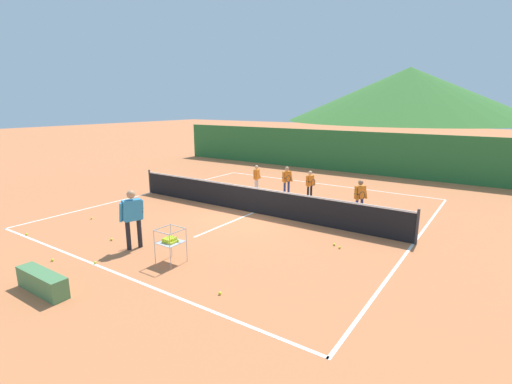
{
  "coord_description": "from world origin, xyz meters",
  "views": [
    {
      "loc": [
        7.59,
        -10.98,
        3.97
      ],
      "look_at": [
        0.3,
        -0.26,
        0.88
      ],
      "focal_mm": 26.24,
      "sensor_mm": 36.0,
      "label": 1
    }
  ],
  "objects": [
    {
      "name": "ground_plane",
      "position": [
        0.0,
        0.0,
        0.0
      ],
      "size": [
        120.0,
        120.0,
        0.0
      ],
      "primitive_type": "plane",
      "color": "#C67042"
    },
    {
      "name": "line_baseline_near",
      "position": [
        0.0,
        -6.04,
        0.0
      ],
      "size": [
        11.27,
        0.08,
        0.01
      ],
      "primitive_type": "cube",
      "color": "white",
      "rests_on": "ground"
    },
    {
      "name": "line_baseline_far",
      "position": [
        0.0,
        6.12,
        0.0
      ],
      "size": [
        11.27,
        0.08,
        0.01
      ],
      "primitive_type": "cube",
      "color": "white",
      "rests_on": "ground"
    },
    {
      "name": "line_sideline_west",
      "position": [
        -5.64,
        0.0,
        0.0
      ],
      "size": [
        0.08,
        12.16,
        0.01
      ],
      "primitive_type": "cube",
      "color": "white",
      "rests_on": "ground"
    },
    {
      "name": "line_sideline_east",
      "position": [
        5.64,
        0.0,
        0.0
      ],
      "size": [
        0.08,
        12.16,
        0.01
      ],
      "primitive_type": "cube",
      "color": "white",
      "rests_on": "ground"
    },
    {
      "name": "line_service_center",
      "position": [
        0.0,
        0.0,
        0.0
      ],
      "size": [
        0.08,
        6.36,
        0.01
      ],
      "primitive_type": "cube",
      "color": "white",
      "rests_on": "ground"
    },
    {
      "name": "tennis_net",
      "position": [
        0.0,
        0.0,
        0.5
      ],
      "size": [
        11.47,
        0.08,
        1.05
      ],
      "color": "#333338",
      "rests_on": "ground"
    },
    {
      "name": "instructor",
      "position": [
        -0.77,
        -4.75,
        1.0
      ],
      "size": [
        0.46,
        0.83,
        1.67
      ],
      "color": "black",
      "rests_on": "ground"
    },
    {
      "name": "student_0",
      "position": [
        -1.77,
        2.83,
        0.75
      ],
      "size": [
        0.28,
        0.51,
        1.24
      ],
      "color": "silver",
      "rests_on": "ground"
    },
    {
      "name": "student_1",
      "position": [
        -0.26,
        2.94,
        0.78
      ],
      "size": [
        0.42,
        0.69,
        1.3
      ],
      "color": "navy",
      "rests_on": "ground"
    },
    {
      "name": "student_2",
      "position": [
        0.84,
        2.97,
        0.73
      ],
      "size": [
        0.41,
        0.64,
        1.22
      ],
      "color": "black",
      "rests_on": "ground"
    },
    {
      "name": "student_3",
      "position": [
        3.4,
        1.77,
        0.8
      ],
      "size": [
        0.41,
        0.72,
        1.33
      ],
      "color": "navy",
      "rests_on": "ground"
    },
    {
      "name": "ball_cart",
      "position": [
        0.8,
        -4.86,
        0.6
      ],
      "size": [
        0.58,
        0.58,
        0.9
      ],
      "color": "#B7B7BC",
      "rests_on": "ground"
    },
    {
      "name": "tennis_ball_0",
      "position": [
        3.79,
        -1.42,
        0.03
      ],
      "size": [
        0.07,
        0.07,
        0.07
      ],
      "primitive_type": "sphere",
      "color": "yellow",
      "rests_on": "ground"
    },
    {
      "name": "tennis_ball_1",
      "position": [
        -1.83,
        -4.76,
        0.03
      ],
      "size": [
        0.07,
        0.07,
        0.07
      ],
      "primitive_type": "sphere",
      "color": "yellow",
      "rests_on": "ground"
    },
    {
      "name": "tennis_ball_2",
      "position": [
        -4.26,
        -3.85,
        0.03
      ],
      "size": [
        0.07,
        0.07,
        0.07
      ],
      "primitive_type": "sphere",
      "color": "yellow",
      "rests_on": "ground"
    },
    {
      "name": "tennis_ball_3",
      "position": [
        -0.73,
        -6.01,
        0.03
      ],
      "size": [
        0.07,
        0.07,
        0.07
      ],
      "primitive_type": "sphere",
      "color": "yellow",
      "rests_on": "ground"
    },
    {
      "name": "tennis_ball_4",
      "position": [
        4.01,
        -1.55,
        0.03
      ],
      "size": [
        0.07,
        0.07,
        0.07
      ],
      "primitive_type": "sphere",
      "color": "yellow",
      "rests_on": "ground"
    },
    {
      "name": "tennis_ball_5",
      "position": [
        -1.3,
        -4.15,
        0.03
      ],
      "size": [
        0.07,
        0.07,
        0.07
      ],
      "primitive_type": "sphere",
      "color": "yellow",
      "rests_on": "ground"
    },
    {
      "name": "tennis_ball_6",
      "position": [
        2.89,
        -5.44,
        0.03
      ],
      "size": [
        0.07,
        0.07,
        0.07
      ],
      "primitive_type": "sphere",
      "color": "yellow",
      "rests_on": "ground"
    },
    {
      "name": "tennis_ball_7",
      "position": [
        -4.4,
        -5.95,
        0.03
      ],
      "size": [
        0.07,
        0.07,
        0.07
      ],
      "primitive_type": "sphere",
      "color": "yellow",
      "rests_on": "ground"
    },
    {
      "name": "tennis_ball_8",
      "position": [
        -1.78,
        -6.53,
        0.03
      ],
      "size": [
        0.07,
        0.07,
        0.07
      ],
      "primitive_type": "sphere",
      "color": "yellow",
      "rests_on": "ground"
    },
    {
      "name": "windscreen_fence",
      "position": [
        0.0,
        10.05,
        1.21
      ],
      "size": [
        24.8,
        0.08,
        2.41
      ],
      "primitive_type": "cube",
      "color": "#286B33",
      "rests_on": "ground"
    },
    {
      "name": "courtside_bench",
      "position": [
        -0.34,
        -7.49,
        0.23
      ],
      "size": [
        1.5,
        0.36,
        0.46
      ],
      "primitive_type": "cube",
      "color": "#4C7F4C",
      "rests_on": "ground"
    },
    {
      "name": "hill_0",
      "position": [
        -13.04,
        80.71,
        5.93
      ],
      "size": [
        53.93,
        53.93,
        11.87
      ],
      "primitive_type": "cone",
      "color": "#38702D",
      "rests_on": "ground"
    }
  ]
}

